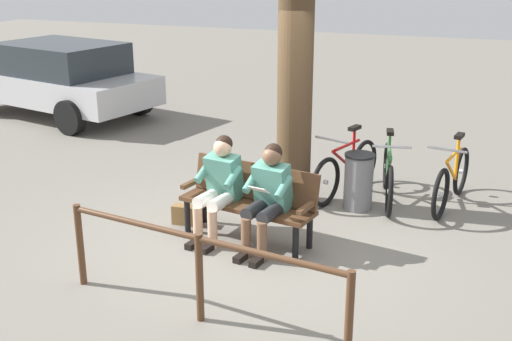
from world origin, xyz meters
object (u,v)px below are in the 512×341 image
(tree_trunk, at_px, (295,60))
(bicycle_orange, at_px, (346,170))
(bicycle_black, at_px, (452,180))
(parked_car, at_px, (58,77))
(person_reading, at_px, (268,193))
(handbag, at_px, (185,215))
(bench, at_px, (250,197))
(bicycle_red, at_px, (388,176))
(person_companion, at_px, (219,183))
(litter_bin, at_px, (358,181))

(tree_trunk, bearing_deg, bicycle_orange, -141.06)
(bicycle_black, distance_m, parked_car, 8.18)
(bicycle_orange, height_order, parked_car, parked_car)
(person_reading, relative_size, handbag, 4.00)
(bench, distance_m, bicycle_red, 2.14)
(bicycle_black, bearing_deg, bench, -38.99)
(bench, height_order, bicycle_orange, bicycle_orange)
(person_reading, relative_size, bicycle_black, 0.72)
(person_companion, distance_m, handbag, 0.79)
(bicycle_orange, bearing_deg, handbag, -26.47)
(handbag, bearing_deg, litter_bin, -146.23)
(tree_trunk, height_order, bicycle_orange, tree_trunk)
(bicycle_black, distance_m, bicycle_red, 0.81)
(person_companion, distance_m, tree_trunk, 1.89)
(litter_bin, relative_size, bicycle_red, 0.45)
(bench, distance_m, bicycle_orange, 1.89)
(person_reading, relative_size, person_companion, 1.00)
(litter_bin, distance_m, bicycle_black, 1.22)
(tree_trunk, bearing_deg, litter_bin, -176.22)
(person_reading, bearing_deg, bench, -26.92)
(tree_trunk, bearing_deg, parked_car, -26.31)
(handbag, distance_m, litter_bin, 2.26)
(person_companion, height_order, handbag, person_companion)
(tree_trunk, bearing_deg, person_reading, 96.67)
(parked_car, bearing_deg, tree_trunk, 166.24)
(handbag, xyz_separation_m, tree_trunk, (-1.00, -1.19, 1.77))
(person_companion, height_order, bicycle_black, person_companion)
(litter_bin, relative_size, bicycle_black, 0.44)
(person_companion, height_order, bicycle_orange, person_companion)
(person_companion, relative_size, bicycle_orange, 0.74)
(bench, height_order, parked_car, parked_car)
(parked_car, bearing_deg, bench, 156.62)
(handbag, distance_m, bicycle_black, 3.46)
(person_companion, relative_size, bicycle_red, 0.72)
(litter_bin, bearing_deg, parked_car, -22.92)
(bench, height_order, person_companion, person_companion)
(litter_bin, bearing_deg, tree_trunk, 3.78)
(litter_bin, height_order, bicycle_black, bicycle_black)
(tree_trunk, xyz_separation_m, litter_bin, (-0.86, -0.06, -1.52))
(bench, distance_m, person_reading, 0.40)
(tree_trunk, bearing_deg, bicycle_red, -159.37)
(litter_bin, height_order, bicycle_orange, bicycle_orange)
(tree_trunk, xyz_separation_m, bicycle_orange, (-0.60, -0.48, -1.53))
(person_reading, distance_m, person_companion, 0.64)
(bicycle_black, bearing_deg, person_reading, -31.51)
(person_reading, xyz_separation_m, litter_bin, (-0.69, -1.54, -0.29))
(litter_bin, xyz_separation_m, bicycle_red, (-0.31, -0.38, -0.01))
(bench, bearing_deg, parked_car, -25.94)
(tree_trunk, xyz_separation_m, bicycle_red, (-1.17, -0.44, -1.53))
(bench, relative_size, person_companion, 1.38)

